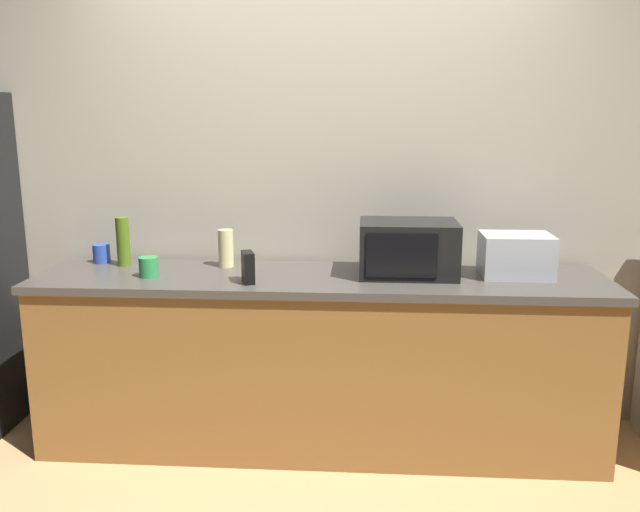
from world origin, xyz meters
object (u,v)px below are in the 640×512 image
Objects in this scene: toaster_oven at (516,255)px; mug_blue at (102,254)px; cordless_phone at (248,267)px; mug_green at (149,267)px; microwave at (408,248)px; bottle_vinegar at (226,248)px; bottle_olive_oil at (123,242)px.

toaster_oven is 3.42× the size of mug_blue.
toaster_oven is at bearing -8.94° from cordless_phone.
mug_green is (-1.81, -0.14, -0.06)m from toaster_oven.
cordless_phone is 0.52m from mug_green.
microwave is 3.20× the size of cordless_phone.
bottle_vinegar is 1.99× the size of mug_green.
toaster_oven is 2.27× the size of cordless_phone.
bottle_vinegar is 1.98× the size of mug_blue.
toaster_oven is 2.02m from bottle_olive_oil.
microwave reaches higher than mug_blue.
bottle_olive_oil reaches higher than mug_blue.
bottle_olive_oil is at bearing 132.12° from mug_green.
bottle_vinegar is at bearing 176.01° from toaster_oven.
mug_green is (-1.28, -0.13, -0.09)m from microwave.
toaster_oven is 3.43× the size of mug_green.
microwave is at bearing -4.00° from bottle_olive_oil.
bottle_olive_oil is (-1.49, 0.10, -0.01)m from microwave.
toaster_oven is 1.72× the size of bottle_vinegar.
cordless_phone reaches higher than mug_green.
mug_blue is (-0.69, 0.05, -0.05)m from bottle_vinegar.
mug_green is at bearing -39.39° from mug_blue.
bottle_olive_oil is at bearing 137.91° from cordless_phone.
microwave is at bearing -6.95° from bottle_vinegar.
mug_blue is at bearing 138.06° from cordless_phone.
mug_blue is at bearing 175.83° from bottle_vinegar.
mug_blue is 1.00× the size of mug_green.
bottle_olive_oil is 0.32m from mug_green.
mug_blue is (-0.87, 0.37, -0.03)m from cordless_phone.
microwave reaches higher than bottle_vinegar.
cordless_phone reaches higher than mug_blue.
mug_green is (-0.34, -0.24, -0.05)m from bottle_vinegar.
bottle_olive_oil is at bearing 176.00° from microwave.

